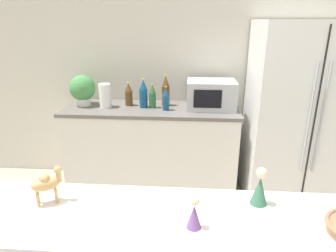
{
  "coord_description": "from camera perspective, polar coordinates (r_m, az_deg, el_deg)",
  "views": [
    {
      "loc": [
        0.02,
        -0.53,
        1.77
      ],
      "look_at": [
        -0.13,
        1.44,
        1.06
      ],
      "focal_mm": 32.0,
      "sensor_mm": 36.0,
      "label": 1
    }
  ],
  "objects": [
    {
      "name": "wise_man_figurine_blue",
      "position": [
        1.2,
        5.0,
        -16.42
      ],
      "size": [
        0.06,
        0.06,
        0.14
      ],
      "color": "#6B4784",
      "rests_on": "bar_counter"
    },
    {
      "name": "back_bottle_3",
      "position": [
        3.11,
        -0.43,
        6.7
      ],
      "size": [
        0.08,
        0.08,
        0.32
      ],
      "color": "brown",
      "rests_on": "back_counter"
    },
    {
      "name": "paper_towel_roll",
      "position": [
        3.12,
        -11.91,
        5.69
      ],
      "size": [
        0.12,
        0.12,
        0.24
      ],
      "color": "white",
      "rests_on": "back_counter"
    },
    {
      "name": "refrigerator",
      "position": [
        3.16,
        23.61,
        1.75
      ],
      "size": [
        0.93,
        0.76,
        1.77
      ],
      "color": "white",
      "rests_on": "ground_plane"
    },
    {
      "name": "camel_figurine",
      "position": [
        1.41,
        -22.13,
        -10.04
      ],
      "size": [
        0.13,
        0.11,
        0.17
      ],
      "color": "tan",
      "rests_on": "bar_counter"
    },
    {
      "name": "microwave",
      "position": [
        3.04,
        8.19,
        5.96
      ],
      "size": [
        0.48,
        0.37,
        0.28
      ],
      "color": "#B2B5BA",
      "rests_on": "back_counter"
    },
    {
      "name": "potted_plant",
      "position": [
        3.23,
        -15.98,
        6.79
      ],
      "size": [
        0.26,
        0.26,
        0.32
      ],
      "color": "silver",
      "rests_on": "back_counter"
    },
    {
      "name": "back_bottle_1",
      "position": [
        3.05,
        -4.71,
        6.14
      ],
      "size": [
        0.08,
        0.08,
        0.3
      ],
      "color": "navy",
      "rests_on": "back_counter"
    },
    {
      "name": "wise_man_figurine_purple",
      "position": [
        1.37,
        17.08,
        -11.31
      ],
      "size": [
        0.07,
        0.07,
        0.17
      ],
      "color": "#33664C",
      "rests_on": "bar_counter"
    },
    {
      "name": "back_bottle_4",
      "position": [
        3.04,
        -2.98,
        5.65
      ],
      "size": [
        0.07,
        0.07,
        0.24
      ],
      "color": "#2D6033",
      "rests_on": "back_counter"
    },
    {
      "name": "wall_back",
      "position": [
        3.3,
        3.96,
        10.99
      ],
      "size": [
        8.0,
        0.06,
        2.55
      ],
      "color": "silver",
      "rests_on": "ground_plane"
    },
    {
      "name": "back_counter",
      "position": [
        3.23,
        -3.09,
        -4.24
      ],
      "size": [
        1.78,
        0.63,
        0.92
      ],
      "color": "silver",
      "rests_on": "ground_plane"
    },
    {
      "name": "back_bottle_2",
      "position": [
        3.14,
        -7.49,
        5.95
      ],
      "size": [
        0.08,
        0.08,
        0.24
      ],
      "color": "brown",
      "rests_on": "back_counter"
    },
    {
      "name": "back_bottle_0",
      "position": [
        2.95,
        -0.41,
        5.19
      ],
      "size": [
        0.06,
        0.06,
        0.24
      ],
      "color": "navy",
      "rests_on": "back_counter"
    }
  ]
}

